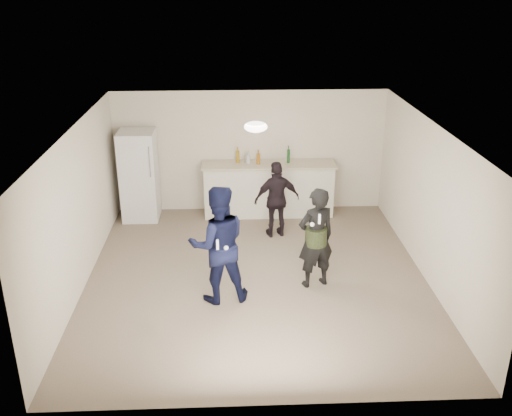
{
  "coord_description": "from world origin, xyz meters",
  "views": [
    {
      "loc": [
        -0.37,
        -8.2,
        4.61
      ],
      "look_at": [
        0.0,
        0.2,
        1.15
      ],
      "focal_mm": 40.0,
      "sensor_mm": 36.0,
      "label": 1
    }
  ],
  "objects_px": {
    "counter": "(269,190)",
    "fridge": "(139,176)",
    "spectator": "(277,199)",
    "man": "(218,244)",
    "woman": "(316,238)",
    "shaker": "(247,158)"
  },
  "relations": [
    {
      "from": "counter",
      "to": "fridge",
      "type": "xyz_separation_m",
      "value": [
        -2.58,
        -0.07,
        0.38
      ]
    },
    {
      "from": "counter",
      "to": "man",
      "type": "height_order",
      "value": "man"
    },
    {
      "from": "fridge",
      "to": "shaker",
      "type": "bearing_deg",
      "value": 4.9
    },
    {
      "from": "shaker",
      "to": "spectator",
      "type": "relative_size",
      "value": 0.12
    },
    {
      "from": "woman",
      "to": "spectator",
      "type": "distance_m",
      "value": 1.94
    },
    {
      "from": "shaker",
      "to": "man",
      "type": "height_order",
      "value": "man"
    },
    {
      "from": "fridge",
      "to": "man",
      "type": "bearing_deg",
      "value": -63.22
    },
    {
      "from": "counter",
      "to": "woman",
      "type": "xyz_separation_m",
      "value": [
        0.54,
        -2.93,
        0.3
      ]
    },
    {
      "from": "man",
      "to": "spectator",
      "type": "distance_m",
      "value": 2.48
    },
    {
      "from": "woman",
      "to": "spectator",
      "type": "bearing_deg",
      "value": -95.35
    },
    {
      "from": "counter",
      "to": "woman",
      "type": "bearing_deg",
      "value": -79.49
    },
    {
      "from": "counter",
      "to": "man",
      "type": "distance_m",
      "value": 3.45
    },
    {
      "from": "counter",
      "to": "spectator",
      "type": "distance_m",
      "value": 1.07
    },
    {
      "from": "fridge",
      "to": "man",
      "type": "height_order",
      "value": "man"
    },
    {
      "from": "fridge",
      "to": "woman",
      "type": "xyz_separation_m",
      "value": [
        3.13,
        -2.86,
        -0.08
      ]
    },
    {
      "from": "shaker",
      "to": "woman",
      "type": "relative_size",
      "value": 0.1
    },
    {
      "from": "fridge",
      "to": "man",
      "type": "distance_m",
      "value": 3.6
    },
    {
      "from": "fridge",
      "to": "spectator",
      "type": "xyz_separation_m",
      "value": [
        2.67,
        -0.98,
        -0.17
      ]
    },
    {
      "from": "man",
      "to": "woman",
      "type": "relative_size",
      "value": 1.11
    },
    {
      "from": "shaker",
      "to": "man",
      "type": "bearing_deg",
      "value": -98.68
    },
    {
      "from": "fridge",
      "to": "shaker",
      "type": "xyz_separation_m",
      "value": [
        2.14,
        0.18,
        0.28
      ]
    },
    {
      "from": "shaker",
      "to": "woman",
      "type": "height_order",
      "value": "woman"
    }
  ]
}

